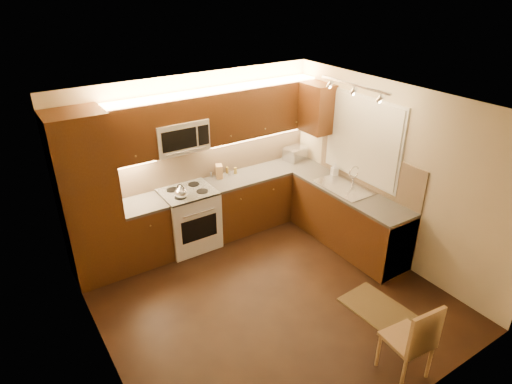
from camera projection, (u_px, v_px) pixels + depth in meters
floor at (270, 298)px, 5.64m from camera, size 4.00×4.00×0.01m
ceiling at (273, 107)px, 4.52m from camera, size 4.00×4.00×0.01m
wall_back at (195, 158)px, 6.58m from camera, size 4.00×0.01×2.50m
wall_front at (411, 314)px, 3.58m from camera, size 4.00×0.01×2.50m
wall_left at (96, 271)px, 4.10m from camera, size 0.01×4.00×2.50m
wall_right at (390, 174)px, 6.06m from camera, size 0.01×4.00×2.50m
pantry at (88, 200)px, 5.59m from camera, size 0.70×0.60×2.30m
base_cab_back_left at (145, 233)px, 6.24m from camera, size 0.62×0.60×0.86m
counter_back_left at (141, 205)px, 6.03m from camera, size 0.62×0.60×0.04m
base_cab_back_right at (263, 197)px, 7.23m from camera, size 1.92×0.60×0.86m
counter_back_right at (263, 172)px, 7.03m from camera, size 1.92×0.60×0.04m
base_cab_right at (348, 219)px, 6.58m from camera, size 0.60×2.00×0.86m
counter_right at (351, 192)px, 6.38m from camera, size 0.60×2.00×0.04m
dishwasher at (384, 241)px, 6.05m from camera, size 0.58×0.60×0.84m
backsplash_back at (216, 157)px, 6.76m from camera, size 3.30×0.02×0.60m
backsplash_right at (368, 168)px, 6.37m from camera, size 0.02×2.00×0.60m
upper_cab_back_left at (128, 133)px, 5.68m from camera, size 0.62×0.35×0.75m
upper_cab_back_right at (259, 109)px, 6.67m from camera, size 1.92×0.35×0.75m
upper_cab_bridge at (176, 109)px, 5.92m from camera, size 0.76×0.35×0.31m
upper_cab_right_corner at (317, 108)px, 6.74m from camera, size 0.35×0.50×0.75m
stove at (189, 218)px, 6.54m from camera, size 0.76×0.65×0.92m
microwave at (179, 135)px, 6.08m from camera, size 0.76×0.38×0.44m
window_frame at (363, 139)px, 6.30m from camera, size 0.03×1.44×1.24m
window_blinds at (362, 139)px, 6.29m from camera, size 0.02×1.36×1.16m
sink at (344, 183)px, 6.45m from camera, size 0.52×0.86×0.15m
faucet at (354, 175)px, 6.50m from camera, size 0.20×0.04×0.30m
track_light_bar at (354, 85)px, 5.59m from camera, size 0.04×1.20×0.03m
kettle at (181, 191)px, 6.09m from camera, size 0.23×0.23×0.21m
toaster_oven at (295, 154)px, 7.39m from camera, size 0.39×0.32×0.21m
knife_block at (219, 171)px, 6.75m from camera, size 0.14×0.17×0.21m
spice_jar_a at (230, 173)px, 6.84m from camera, size 0.04×0.04×0.09m
spice_jar_b at (227, 170)px, 6.92m from camera, size 0.05×0.05×0.10m
spice_jar_c at (211, 174)px, 6.78m from camera, size 0.04×0.04×0.09m
spice_jar_d at (235, 171)px, 6.90m from camera, size 0.05×0.05×0.10m
soap_bottle at (335, 169)px, 6.81m from camera, size 0.11×0.12×0.21m
rug at (377, 308)px, 5.46m from camera, size 0.62×0.88×0.01m
dining_chair at (407, 338)px, 4.40m from camera, size 0.45×0.45×0.94m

